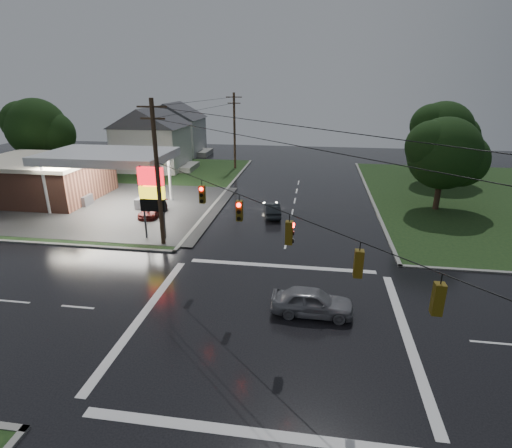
# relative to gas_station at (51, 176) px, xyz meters

# --- Properties ---
(ground) EXTENTS (120.00, 120.00, 0.00)m
(ground) POSITION_rel_gas_station_xyz_m (25.68, -19.70, -2.55)
(ground) COLOR black
(ground) RESTS_ON ground
(grass_nw) EXTENTS (36.00, 36.00, 0.08)m
(grass_nw) POSITION_rel_gas_station_xyz_m (-0.32, 6.30, -2.51)
(grass_nw) COLOR black
(grass_nw) RESTS_ON ground
(gas_station) EXTENTS (26.20, 18.00, 5.60)m
(gas_station) POSITION_rel_gas_station_xyz_m (0.00, 0.00, 0.00)
(gas_station) COLOR #2D2D2D
(gas_station) RESTS_ON ground
(pylon_sign) EXTENTS (2.00, 0.35, 6.00)m
(pylon_sign) POSITION_rel_gas_station_xyz_m (15.18, -9.20, 1.46)
(pylon_sign) COLOR #59595E
(pylon_sign) RESTS_ON ground
(utility_pole_nw) EXTENTS (2.20, 0.32, 11.00)m
(utility_pole_nw) POSITION_rel_gas_station_xyz_m (16.18, -10.20, 3.17)
(utility_pole_nw) COLOR #382619
(utility_pole_nw) RESTS_ON ground
(utility_pole_n) EXTENTS (2.20, 0.32, 10.50)m
(utility_pole_n) POSITION_rel_gas_station_xyz_m (16.18, 18.30, 2.92)
(utility_pole_n) COLOR #382619
(utility_pole_n) RESTS_ON ground
(traffic_signals) EXTENTS (26.87, 26.87, 1.47)m
(traffic_signals) POSITION_rel_gas_station_xyz_m (25.69, -19.72, 3.93)
(traffic_signals) COLOR black
(traffic_signals) RESTS_ON ground
(house_near) EXTENTS (11.05, 8.48, 8.60)m
(house_near) POSITION_rel_gas_station_xyz_m (4.73, 16.30, 1.86)
(house_near) COLOR silver
(house_near) RESTS_ON ground
(house_far) EXTENTS (11.05, 8.48, 8.60)m
(house_far) POSITION_rel_gas_station_xyz_m (3.73, 28.30, 1.86)
(house_far) COLOR silver
(house_far) RESTS_ON ground
(tree_nw_behind) EXTENTS (8.93, 7.60, 10.00)m
(tree_nw_behind) POSITION_rel_gas_station_xyz_m (-8.17, 10.29, 3.63)
(tree_nw_behind) COLOR black
(tree_nw_behind) RESTS_ON ground
(tree_ne_near) EXTENTS (7.99, 6.80, 8.98)m
(tree_ne_near) POSITION_rel_gas_station_xyz_m (39.82, 2.29, 3.01)
(tree_ne_near) COLOR black
(tree_ne_near) RESTS_ON ground
(tree_ne_far) EXTENTS (8.46, 7.20, 9.80)m
(tree_ne_far) POSITION_rel_gas_station_xyz_m (42.83, 14.29, 3.63)
(tree_ne_far) COLOR black
(tree_ne_far) RESTS_ON ground
(car_north) EXTENTS (2.10, 4.13, 1.30)m
(car_north) POSITION_rel_gas_station_xyz_m (23.84, -2.08, -1.90)
(car_north) COLOR black
(car_north) RESTS_ON ground
(car_crossing) EXTENTS (4.52, 1.89, 1.53)m
(car_crossing) POSITION_rel_gas_station_xyz_m (27.88, -18.41, -1.78)
(car_crossing) COLOR gray
(car_crossing) RESTS_ON ground
(car_pump) EXTENTS (1.82, 4.13, 1.18)m
(car_pump) POSITION_rel_gas_station_xyz_m (12.68, -3.64, -1.96)
(car_pump) COLOR #531513
(car_pump) RESTS_ON ground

